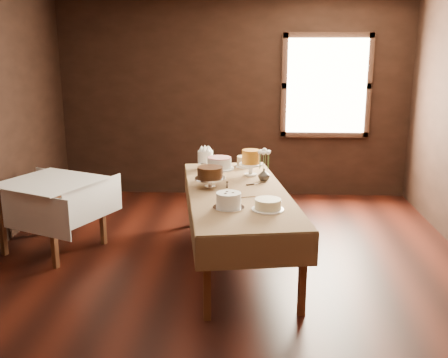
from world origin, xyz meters
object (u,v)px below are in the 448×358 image
cake_meringue (205,160)px  cake_swirl (229,201)px  cake_speckled (245,162)px  cake_caramel (251,164)px  display_table (237,196)px  flower_vase (264,175)px  cake_server_c (227,183)px  cake_lattice (219,169)px  cake_cream (268,205)px  cake_server_a (248,197)px  cake_server_d (260,183)px  cake_server_b (275,200)px  cake_chocolate (210,178)px  side_table (51,189)px

cake_meringue → cake_swirl: (0.33, -1.48, -0.04)m
cake_speckled → cake_caramel: cake_caramel is taller
display_table → flower_vase: bearing=54.8°
cake_caramel → cake_server_c: cake_caramel is taller
cake_swirl → flower_vase: cake_swirl is taller
cake_lattice → cake_swirl: size_ratio=1.05×
cake_cream → cake_server_a: bearing=114.8°
cake_swirl → cake_server_d: 0.91m
cake_swirl → cake_server_c: cake_swirl is taller
cake_caramel → cake_server_b: (0.23, -0.94, -0.12)m
cake_cream → cake_lattice: bearing=114.5°
flower_vase → cake_server_a: bearing=-104.7°
cake_caramel → cake_server_d: (0.10, -0.34, -0.12)m
cake_chocolate → cake_cream: size_ratio=1.01×
cake_swirl → flower_vase: size_ratio=2.31×
cake_lattice → flower_vase: size_ratio=2.43×
cake_chocolate → cake_server_c: (0.17, 0.16, -0.10)m
side_table → cake_cream: size_ratio=3.72×
cake_caramel → cake_cream: (0.15, -1.24, -0.08)m
cake_meringue → cake_caramel: bearing=-28.2°
cake_meringue → cake_server_c: cake_meringue is taller
cake_server_c → cake_server_d: size_ratio=1.00×
side_table → cake_caramel: 2.16m
cake_meringue → cake_chocolate: bearing=-81.7°
side_table → cake_lattice: (1.78, 0.22, 0.19)m
cake_meringue → cake_lattice: 0.48m
cake_cream → flower_vase: bearing=90.6°
cake_caramel → cake_server_b: size_ratio=1.25×
cake_meringue → cake_caramel: cake_caramel is taller
cake_server_c → flower_vase: flower_vase is taller
cake_caramel → cake_server_b: bearing=-76.2°
cake_caramel → cake_meringue: bearing=151.8°
cake_server_d → side_table: bearing=148.4°
cake_speckled → flower_vase: bearing=-72.9°
cake_server_c → cake_meringue: bearing=21.3°
cake_meringue → cake_speckled: size_ratio=0.86×
display_table → cake_lattice: bearing=114.5°
cake_server_a → flower_vase: flower_vase is taller
cake_swirl → cake_cream: cake_swirl is taller
cake_speckled → flower_vase: flower_vase is taller
cake_speckled → cake_lattice: 0.66m
cake_speckled → cake_server_d: bearing=-78.4°
cake_swirl → cake_server_b: size_ratio=1.26×
cake_server_b → flower_vase: (-0.09, 0.72, 0.06)m
cake_caramel → flower_vase: size_ratio=2.27×
cake_swirl → cake_server_b: 0.50m
cake_server_b → cake_server_d: bearing=151.2°
cake_caramel → cake_swirl: size_ratio=0.98×
cake_server_a → cake_server_d: bearing=54.9°
cake_server_d → cake_cream: bearing=-119.1°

